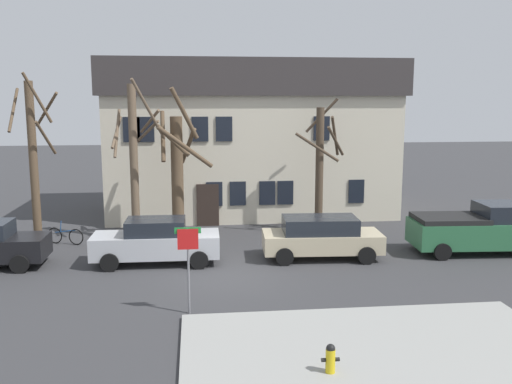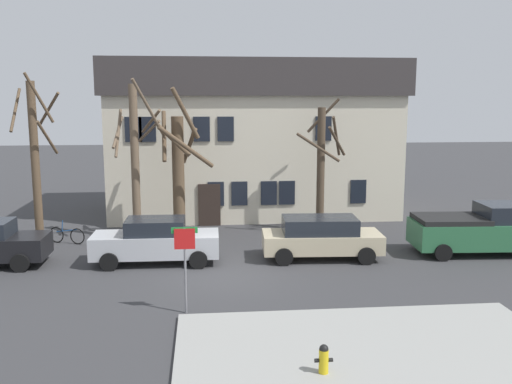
{
  "view_description": "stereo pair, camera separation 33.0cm",
  "coord_description": "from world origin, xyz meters",
  "px_view_note": "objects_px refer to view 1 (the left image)",
  "views": [
    {
      "loc": [
        -1.01,
        -19.02,
        6.22
      ],
      "look_at": [
        1.44,
        2.97,
        2.54
      ],
      "focal_mm": 39.14,
      "sensor_mm": 36.0,
      "label": 1
    },
    {
      "loc": [
        -0.68,
        -19.06,
        6.22
      ],
      "look_at": [
        1.44,
        2.97,
        2.54
      ],
      "focal_mm": 39.14,
      "sensor_mm": 36.0,
      "label": 2
    }
  ],
  "objects_px": {
    "car_silver_sedan": "(156,241)",
    "bicycle_leaning": "(65,236)",
    "street_sign_pole": "(188,253)",
    "tree_bare_mid": "(134,157)",
    "building_main": "(250,136)",
    "pickup_truck_green": "(478,229)",
    "tree_bare_far": "(178,169)",
    "fire_hydrant": "(330,358)",
    "car_beige_wagon": "(321,237)",
    "tree_bare_near": "(34,158)",
    "tree_bare_end": "(321,165)"
  },
  "relations": [
    {
      "from": "car_silver_sedan",
      "to": "bicycle_leaning",
      "type": "bearing_deg",
      "value": 140.78
    },
    {
      "from": "street_sign_pole",
      "to": "tree_bare_mid",
      "type": "bearing_deg",
      "value": 104.73
    },
    {
      "from": "building_main",
      "to": "pickup_truck_green",
      "type": "relative_size",
      "value": 2.9
    },
    {
      "from": "building_main",
      "to": "tree_bare_far",
      "type": "height_order",
      "value": "building_main"
    },
    {
      "from": "street_sign_pole",
      "to": "building_main",
      "type": "bearing_deg",
      "value": 77.7
    },
    {
      "from": "tree_bare_far",
      "to": "bicycle_leaning",
      "type": "xyz_separation_m",
      "value": [
        -4.88,
        -0.85,
        -2.76
      ]
    },
    {
      "from": "tree_bare_mid",
      "to": "pickup_truck_green",
      "type": "relative_size",
      "value": 1.33
    },
    {
      "from": "tree_bare_mid",
      "to": "fire_hydrant",
      "type": "distance_m",
      "value": 14.75
    },
    {
      "from": "pickup_truck_green",
      "to": "car_beige_wagon",
      "type": "bearing_deg",
      "value": -179.06
    },
    {
      "from": "fire_hydrant",
      "to": "bicycle_leaning",
      "type": "xyz_separation_m",
      "value": [
        -8.6,
        12.81,
        -0.1
      ]
    },
    {
      "from": "pickup_truck_green",
      "to": "car_silver_sedan",
      "type": "bearing_deg",
      "value": -179.44
    },
    {
      "from": "building_main",
      "to": "street_sign_pole",
      "type": "height_order",
      "value": "building_main"
    },
    {
      "from": "tree_bare_near",
      "to": "building_main",
      "type": "bearing_deg",
      "value": 33.7
    },
    {
      "from": "tree_bare_end",
      "to": "tree_bare_far",
      "type": "bearing_deg",
      "value": -178.04
    },
    {
      "from": "building_main",
      "to": "tree_bare_near",
      "type": "xyz_separation_m",
      "value": [
        -9.84,
        -6.56,
        -0.41
      ]
    },
    {
      "from": "fire_hydrant",
      "to": "pickup_truck_green",
      "type": "bearing_deg",
      "value": 48.38
    },
    {
      "from": "tree_bare_end",
      "to": "pickup_truck_green",
      "type": "bearing_deg",
      "value": -37.59
    },
    {
      "from": "tree_bare_mid",
      "to": "bicycle_leaning",
      "type": "height_order",
      "value": "tree_bare_mid"
    },
    {
      "from": "car_beige_wagon",
      "to": "bicycle_leaning",
      "type": "relative_size",
      "value": 2.86
    },
    {
      "from": "car_beige_wagon",
      "to": "street_sign_pole",
      "type": "height_order",
      "value": "street_sign_pole"
    },
    {
      "from": "tree_bare_mid",
      "to": "building_main",
      "type": "bearing_deg",
      "value": 47.24
    },
    {
      "from": "tree_bare_end",
      "to": "fire_hydrant",
      "type": "bearing_deg",
      "value": -101.8
    },
    {
      "from": "tree_bare_end",
      "to": "street_sign_pole",
      "type": "relative_size",
      "value": 2.43
    },
    {
      "from": "building_main",
      "to": "tree_bare_far",
      "type": "distance_m",
      "value": 7.0
    },
    {
      "from": "tree_bare_mid",
      "to": "street_sign_pole",
      "type": "height_order",
      "value": "tree_bare_mid"
    },
    {
      "from": "tree_bare_far",
      "to": "street_sign_pole",
      "type": "height_order",
      "value": "tree_bare_far"
    },
    {
      "from": "tree_bare_far",
      "to": "bicycle_leaning",
      "type": "bearing_deg",
      "value": -170.09
    },
    {
      "from": "building_main",
      "to": "car_silver_sedan",
      "type": "xyz_separation_m",
      "value": [
        -4.6,
        -9.98,
        -3.32
      ]
    },
    {
      "from": "car_beige_wagon",
      "to": "fire_hydrant",
      "type": "height_order",
      "value": "car_beige_wagon"
    },
    {
      "from": "tree_bare_mid",
      "to": "street_sign_pole",
      "type": "xyz_separation_m",
      "value": [
        2.38,
        -9.05,
        -1.91
      ]
    },
    {
      "from": "tree_bare_near",
      "to": "bicycle_leaning",
      "type": "relative_size",
      "value": 4.42
    },
    {
      "from": "car_silver_sedan",
      "to": "pickup_truck_green",
      "type": "bearing_deg",
      "value": 0.56
    },
    {
      "from": "tree_bare_near",
      "to": "tree_bare_mid",
      "type": "relative_size",
      "value": 1.03
    },
    {
      "from": "bicycle_leaning",
      "to": "pickup_truck_green",
      "type": "bearing_deg",
      "value": -10.72
    },
    {
      "from": "tree_bare_near",
      "to": "fire_hydrant",
      "type": "height_order",
      "value": "tree_bare_near"
    },
    {
      "from": "tree_bare_far",
      "to": "street_sign_pole",
      "type": "xyz_separation_m",
      "value": [
        0.52,
        -9.46,
        -1.31
      ]
    },
    {
      "from": "bicycle_leaning",
      "to": "street_sign_pole",
      "type": "bearing_deg",
      "value": -57.88
    },
    {
      "from": "tree_bare_mid",
      "to": "tree_bare_end",
      "type": "height_order",
      "value": "tree_bare_mid"
    },
    {
      "from": "tree_bare_near",
      "to": "car_beige_wagon",
      "type": "height_order",
      "value": "tree_bare_near"
    },
    {
      "from": "fire_hydrant",
      "to": "bicycle_leaning",
      "type": "relative_size",
      "value": 0.41
    },
    {
      "from": "building_main",
      "to": "car_silver_sedan",
      "type": "bearing_deg",
      "value": -114.74
    },
    {
      "from": "car_beige_wagon",
      "to": "fire_hydrant",
      "type": "xyz_separation_m",
      "value": [
        -1.96,
        -9.47,
        -0.4
      ]
    },
    {
      "from": "tree_bare_end",
      "to": "car_beige_wagon",
      "type": "xyz_separation_m",
      "value": [
        -0.94,
        -4.42,
        -2.32
      ]
    },
    {
      "from": "car_silver_sedan",
      "to": "street_sign_pole",
      "type": "height_order",
      "value": "street_sign_pole"
    },
    {
      "from": "tree_bare_mid",
      "to": "street_sign_pole",
      "type": "bearing_deg",
      "value": -75.27
    },
    {
      "from": "car_silver_sedan",
      "to": "pickup_truck_green",
      "type": "distance_m",
      "value": 12.98
    },
    {
      "from": "pickup_truck_green",
      "to": "bicycle_leaning",
      "type": "xyz_separation_m",
      "value": [
        -17.1,
        3.24,
        -0.62
      ]
    },
    {
      "from": "tree_bare_mid",
      "to": "car_silver_sedan",
      "type": "height_order",
      "value": "tree_bare_mid"
    },
    {
      "from": "building_main",
      "to": "tree_bare_mid",
      "type": "relative_size",
      "value": 2.19
    },
    {
      "from": "tree_bare_end",
      "to": "tree_bare_near",
      "type": "bearing_deg",
      "value": -175.35
    }
  ]
}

